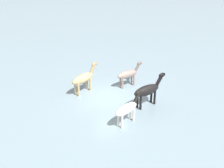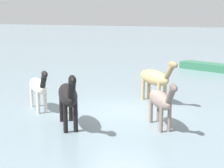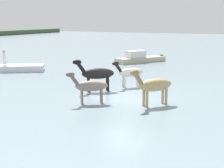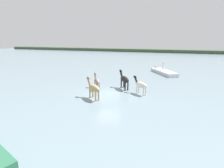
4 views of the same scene
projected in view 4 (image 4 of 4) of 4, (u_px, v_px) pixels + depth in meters
The scene contains 8 objects.
ground_plane at pixel (109, 94), 18.23m from camera, with size 167.41×167.41×0.00m, color gray.
distant_shoreline at pixel (160, 52), 72.83m from camera, with size 150.67×6.00×2.40m, color #3C4E37.
horse_lead at pixel (124, 79), 19.77m from camera, with size 1.86×2.26×1.98m.
horse_gray_outer at pixel (94, 88), 16.44m from camera, with size 2.18×1.82×1.92m.
horse_rear_stallion at pixel (97, 81), 19.67m from camera, with size 1.53×1.98×1.70m.
horse_dun_straggler at pixel (141, 85), 17.92m from camera, with size 1.90×1.71×1.73m.
boat_launch_far at pixel (164, 73), 28.46m from camera, with size 4.60×5.94×0.78m.
person_helmsman_aft at pixel (163, 66), 28.40m from camera, with size 0.32×0.32×1.19m.
Camera 4 is at (6.16, -16.29, 5.49)m, focal length 28.51 mm.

